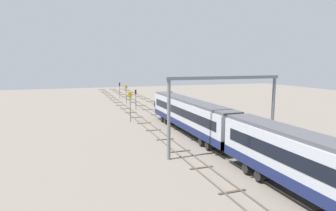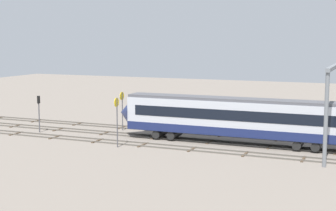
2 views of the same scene
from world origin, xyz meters
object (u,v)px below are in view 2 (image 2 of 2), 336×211
Objects in this scene: overhead_gantry at (334,90)px; speed_sign_mid_trackside at (117,115)px; relay_cabinet at (164,120)px; signal_light_trackside_approach at (39,108)px; speed_sign_distant_end at (122,105)px.

overhead_gantry is 21.81m from speed_sign_mid_trackside.
relay_cabinet is at bearing -87.64° from speed_sign_mid_trackside.
speed_sign_mid_trackside is 3.37× the size of relay_cabinet.
speed_sign_distant_end is at bearing -149.15° from signal_light_trackside_approach.
signal_light_trackside_approach is (12.64, -3.83, -0.49)m from speed_sign_mid_trackside.
overhead_gantry reaches higher than speed_sign_distant_end.
overhead_gantry is at bearing -162.92° from speed_sign_mid_trackside.
speed_sign_distant_end reaches higher than signal_light_trackside_approach.
speed_sign_mid_trackside is 13.85m from relay_cabinet.
speed_sign_distant_end is at bearing -65.30° from speed_sign_mid_trackside.
overhead_gantry is at bearing 161.18° from relay_cabinet.
speed_sign_mid_trackside is 13.22m from signal_light_trackside_approach.
overhead_gantry is 2.88× the size of speed_sign_distant_end.
speed_sign_mid_trackside is at bearing 114.70° from speed_sign_distant_end.
signal_light_trackside_approach is at bearing 4.34° from overhead_gantry.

